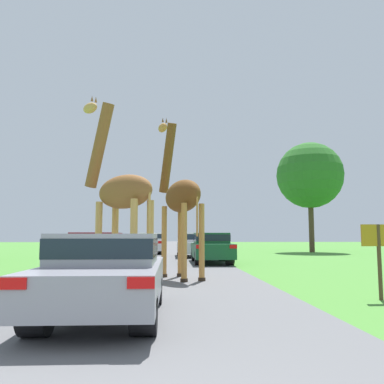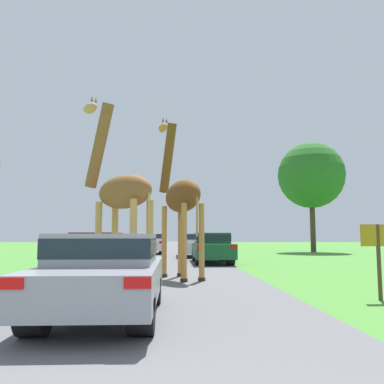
{
  "view_description": "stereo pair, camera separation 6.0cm",
  "coord_description": "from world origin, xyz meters",
  "px_view_note": "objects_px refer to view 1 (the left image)",
  "views": [
    {
      "loc": [
        0.96,
        -1.43,
        1.28
      ],
      "look_at": [
        1.55,
        10.76,
        2.59
      ],
      "focal_mm": 38.0,
      "sensor_mm": 36.0,
      "label": 1
    },
    {
      "loc": [
        1.02,
        -1.44,
        1.28
      ],
      "look_at": [
        1.55,
        10.76,
        2.59
      ],
      "focal_mm": 38.0,
      "sensor_mm": 36.0,
      "label": 2
    }
  ],
  "objects_px": {
    "car_lead_maroon": "(107,271)",
    "car_queue_left": "(211,247)",
    "giraffe_companion": "(119,191)",
    "car_queue_right": "(96,251)",
    "giraffe_near_road": "(180,196)",
    "tree_left_edge": "(310,176)",
    "sign_post": "(379,247)",
    "car_verge_right": "(150,243)",
    "car_far_ahead": "(191,244)"
  },
  "relations": [
    {
      "from": "car_lead_maroon",
      "to": "car_queue_left",
      "type": "distance_m",
      "value": 12.93
    },
    {
      "from": "giraffe_companion",
      "to": "car_queue_right",
      "type": "relative_size",
      "value": 1.25
    },
    {
      "from": "giraffe_near_road",
      "to": "car_queue_left",
      "type": "bearing_deg",
      "value": 53.27
    },
    {
      "from": "car_queue_right",
      "to": "tree_left_edge",
      "type": "relative_size",
      "value": 0.48
    },
    {
      "from": "giraffe_companion",
      "to": "car_lead_maroon",
      "type": "xyz_separation_m",
      "value": [
        0.31,
        -3.8,
        -1.69
      ]
    },
    {
      "from": "car_queue_left",
      "to": "sign_post",
      "type": "bearing_deg",
      "value": -78.21
    },
    {
      "from": "giraffe_near_road",
      "to": "giraffe_companion",
      "type": "xyz_separation_m",
      "value": [
        -1.59,
        -1.93,
        -0.07
      ]
    },
    {
      "from": "giraffe_near_road",
      "to": "car_verge_right",
      "type": "distance_m",
      "value": 17.08
    },
    {
      "from": "giraffe_near_road",
      "to": "sign_post",
      "type": "xyz_separation_m",
      "value": [
        3.93,
        -4.28,
        -1.42
      ]
    },
    {
      "from": "giraffe_companion",
      "to": "car_queue_right",
      "type": "bearing_deg",
      "value": 59.66
    },
    {
      "from": "car_queue_left",
      "to": "car_far_ahead",
      "type": "height_order",
      "value": "car_far_ahead"
    },
    {
      "from": "tree_left_edge",
      "to": "car_queue_right",
      "type": "bearing_deg",
      "value": -129.87
    },
    {
      "from": "giraffe_companion",
      "to": "car_far_ahead",
      "type": "distance_m",
      "value": 14.86
    },
    {
      "from": "sign_post",
      "to": "car_queue_right",
      "type": "bearing_deg",
      "value": 135.06
    },
    {
      "from": "car_far_ahead",
      "to": "sign_post",
      "type": "xyz_separation_m",
      "value": [
        2.99,
        -16.9,
        0.29
      ]
    },
    {
      "from": "car_queue_left",
      "to": "car_lead_maroon",
      "type": "bearing_deg",
      "value": -102.87
    },
    {
      "from": "giraffe_near_road",
      "to": "car_lead_maroon",
      "type": "xyz_separation_m",
      "value": [
        -1.27,
        -5.73,
        -1.76
      ]
    },
    {
      "from": "car_queue_right",
      "to": "car_queue_left",
      "type": "xyz_separation_m",
      "value": [
        4.57,
        4.27,
        0.02
      ]
    },
    {
      "from": "car_lead_maroon",
      "to": "car_queue_left",
      "type": "bearing_deg",
      "value": 77.13
    },
    {
      "from": "car_queue_right",
      "to": "car_verge_right",
      "type": "distance_m",
      "value": 14.34
    },
    {
      "from": "car_verge_right",
      "to": "giraffe_companion",
      "type": "bearing_deg",
      "value": -89.36
    },
    {
      "from": "car_lead_maroon",
      "to": "car_queue_right",
      "type": "height_order",
      "value": "car_queue_right"
    },
    {
      "from": "giraffe_near_road",
      "to": "car_verge_right",
      "type": "relative_size",
      "value": 1.22
    },
    {
      "from": "car_queue_left",
      "to": "car_verge_right",
      "type": "xyz_separation_m",
      "value": [
        -3.41,
        10.03,
        0.02
      ]
    },
    {
      "from": "giraffe_near_road",
      "to": "car_queue_left",
      "type": "height_order",
      "value": "giraffe_near_road"
    },
    {
      "from": "tree_left_edge",
      "to": "giraffe_companion",
      "type": "bearing_deg",
      "value": -120.4
    },
    {
      "from": "giraffe_near_road",
      "to": "car_lead_maroon",
      "type": "relative_size",
      "value": 1.3
    },
    {
      "from": "giraffe_near_road",
      "to": "car_queue_right",
      "type": "xyz_separation_m",
      "value": [
        -2.96,
        2.61,
        -1.74
      ]
    },
    {
      "from": "car_lead_maroon",
      "to": "car_verge_right",
      "type": "bearing_deg",
      "value": 91.33
    },
    {
      "from": "car_far_ahead",
      "to": "car_verge_right",
      "type": "relative_size",
      "value": 1.09
    },
    {
      "from": "giraffe_near_road",
      "to": "sign_post",
      "type": "relative_size",
      "value": 3.51
    },
    {
      "from": "car_far_ahead",
      "to": "sign_post",
      "type": "relative_size",
      "value": 3.15
    },
    {
      "from": "car_queue_right",
      "to": "car_queue_left",
      "type": "bearing_deg",
      "value": 43.05
    },
    {
      "from": "giraffe_companion",
      "to": "tree_left_edge",
      "type": "xyz_separation_m",
      "value": [
        12.19,
        20.77,
        3.59
      ]
    },
    {
      "from": "car_queue_right",
      "to": "tree_left_edge",
      "type": "bearing_deg",
      "value": 50.13
    },
    {
      "from": "car_verge_right",
      "to": "sign_post",
      "type": "height_order",
      "value": "sign_post"
    },
    {
      "from": "car_queue_right",
      "to": "car_queue_left",
      "type": "distance_m",
      "value": 6.25
    },
    {
      "from": "car_lead_maroon",
      "to": "car_far_ahead",
      "type": "height_order",
      "value": "car_far_ahead"
    },
    {
      "from": "car_queue_right",
      "to": "sign_post",
      "type": "relative_size",
      "value": 2.75
    },
    {
      "from": "car_far_ahead",
      "to": "car_queue_left",
      "type": "bearing_deg",
      "value": -83.4
    },
    {
      "from": "car_lead_maroon",
      "to": "car_far_ahead",
      "type": "xyz_separation_m",
      "value": [
        2.22,
        18.35,
        0.05
      ]
    },
    {
      "from": "car_queue_right",
      "to": "tree_left_edge",
      "type": "distance_m",
      "value": 21.8
    },
    {
      "from": "car_far_ahead",
      "to": "car_queue_right",
      "type": "bearing_deg",
      "value": -111.31
    },
    {
      "from": "car_lead_maroon",
      "to": "sign_post",
      "type": "relative_size",
      "value": 2.69
    },
    {
      "from": "giraffe_companion",
      "to": "car_verge_right",
      "type": "xyz_separation_m",
      "value": [
        -0.21,
        18.83,
        -1.63
      ]
    },
    {
      "from": "car_far_ahead",
      "to": "tree_left_edge",
      "type": "relative_size",
      "value": 0.55
    },
    {
      "from": "giraffe_companion",
      "to": "tree_left_edge",
      "type": "height_order",
      "value": "tree_left_edge"
    },
    {
      "from": "giraffe_companion",
      "to": "car_lead_maroon",
      "type": "relative_size",
      "value": 1.28
    },
    {
      "from": "tree_left_edge",
      "to": "sign_post",
      "type": "bearing_deg",
      "value": -106.08
    },
    {
      "from": "car_lead_maroon",
      "to": "car_far_ahead",
      "type": "bearing_deg",
      "value": 83.11
    }
  ]
}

